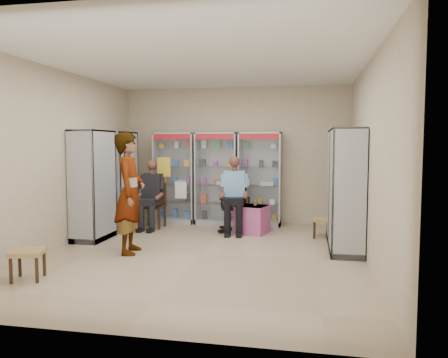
% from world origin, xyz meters
% --- Properties ---
extents(floor, '(6.00, 6.00, 0.00)m').
position_xyz_m(floor, '(0.00, 0.00, 0.00)').
color(floor, tan).
rests_on(floor, ground).
extents(room_shell, '(5.02, 6.02, 3.01)m').
position_xyz_m(room_shell, '(0.00, 0.00, 1.97)').
color(room_shell, '#C3AF91').
rests_on(room_shell, ground).
extents(cabinet_back_left, '(0.90, 0.50, 2.00)m').
position_xyz_m(cabinet_back_left, '(-1.30, 2.73, 1.00)').
color(cabinet_back_left, '#A6A9AD').
rests_on(cabinet_back_left, floor).
extents(cabinet_back_mid, '(0.90, 0.50, 2.00)m').
position_xyz_m(cabinet_back_mid, '(-0.35, 2.73, 1.00)').
color(cabinet_back_mid, '#B7B9BF').
rests_on(cabinet_back_mid, floor).
extents(cabinet_back_right, '(0.90, 0.50, 2.00)m').
position_xyz_m(cabinet_back_right, '(0.60, 2.73, 1.00)').
color(cabinet_back_right, '#AFB2B7').
rests_on(cabinet_back_right, floor).
extents(cabinet_right_far, '(0.90, 0.50, 2.00)m').
position_xyz_m(cabinet_right_far, '(2.23, 1.60, 1.00)').
color(cabinet_right_far, '#B7BBBF').
rests_on(cabinet_right_far, floor).
extents(cabinet_right_near, '(0.90, 0.50, 2.00)m').
position_xyz_m(cabinet_right_near, '(2.23, 0.50, 1.00)').
color(cabinet_right_near, silver).
rests_on(cabinet_right_near, floor).
extents(cabinet_left_far, '(0.90, 0.50, 2.00)m').
position_xyz_m(cabinet_left_far, '(-2.23, 1.80, 1.00)').
color(cabinet_left_far, '#ABADB2').
rests_on(cabinet_left_far, floor).
extents(cabinet_left_near, '(0.90, 0.50, 2.00)m').
position_xyz_m(cabinet_left_near, '(-2.23, 0.70, 1.00)').
color(cabinet_left_near, silver).
rests_on(cabinet_left_near, floor).
extents(wooden_chair, '(0.42, 0.42, 0.94)m').
position_xyz_m(wooden_chair, '(-1.55, 2.00, 0.47)').
color(wooden_chair, black).
rests_on(wooden_chair, floor).
extents(seated_customer, '(0.44, 0.60, 1.34)m').
position_xyz_m(seated_customer, '(-1.55, 1.95, 0.67)').
color(seated_customer, black).
rests_on(seated_customer, floor).
extents(office_chair, '(0.67, 0.67, 1.11)m').
position_xyz_m(office_chair, '(0.20, 1.90, 0.56)').
color(office_chair, black).
rests_on(office_chair, floor).
extents(seated_shopkeeper, '(0.53, 0.69, 1.42)m').
position_xyz_m(seated_shopkeeper, '(0.20, 1.85, 0.71)').
color(seated_shopkeeper, '#649FC6').
rests_on(seated_shopkeeper, floor).
extents(pink_trunk, '(0.69, 0.67, 0.54)m').
position_xyz_m(pink_trunk, '(0.55, 1.83, 0.27)').
color(pink_trunk, '#B24783').
rests_on(pink_trunk, floor).
extents(tea_glass, '(0.07, 0.07, 0.10)m').
position_xyz_m(tea_glass, '(0.61, 1.87, 0.59)').
color(tea_glass, '#5B2507').
rests_on(tea_glass, pink_trunk).
extents(woven_stool_a, '(0.38, 0.38, 0.37)m').
position_xyz_m(woven_stool_a, '(1.90, 1.67, 0.19)').
color(woven_stool_a, '#AE8949').
rests_on(woven_stool_a, floor).
extents(woven_stool_b, '(0.49, 0.49, 0.39)m').
position_xyz_m(woven_stool_b, '(-1.90, -1.68, 0.20)').
color(woven_stool_b, '#AA7648').
rests_on(woven_stool_b, floor).
extents(standing_man, '(0.58, 0.78, 1.93)m').
position_xyz_m(standing_man, '(-1.17, -0.10, 0.97)').
color(standing_man, gray).
rests_on(standing_man, floor).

